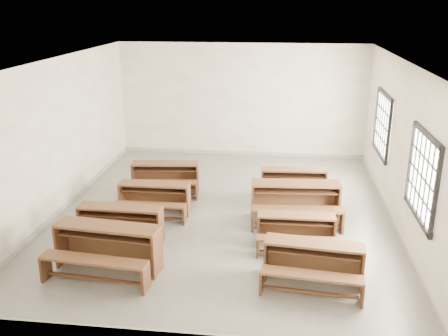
# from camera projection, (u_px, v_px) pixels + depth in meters

# --- Properties ---
(room) EXTENTS (8.50, 8.50, 3.20)m
(room) POSITION_uv_depth(u_px,v_px,m) (228.00, 114.00, 9.96)
(room) COLOR gray
(room) RESTS_ON ground
(desk_set_0) EXTENTS (1.84, 1.08, 0.79)m
(desk_set_0) POSITION_uv_depth(u_px,v_px,m) (107.00, 245.00, 8.25)
(desk_set_0) COLOR brown
(desk_set_0) RESTS_ON ground
(desk_set_1) EXTENTS (1.57, 0.84, 0.70)m
(desk_set_1) POSITION_uv_depth(u_px,v_px,m) (120.00, 222.00, 9.22)
(desk_set_1) COLOR brown
(desk_set_1) RESTS_ON ground
(desk_set_2) EXTENTS (1.49, 0.78, 0.67)m
(desk_set_2) POSITION_uv_depth(u_px,v_px,m) (154.00, 196.00, 10.48)
(desk_set_2) COLOR brown
(desk_set_2) RESTS_ON ground
(desk_set_3) EXTENTS (1.63, 0.95, 0.70)m
(desk_set_3) POSITION_uv_depth(u_px,v_px,m) (165.00, 175.00, 11.69)
(desk_set_3) COLOR brown
(desk_set_3) RESTS_ON ground
(desk_set_4) EXTENTS (1.63, 0.96, 0.70)m
(desk_set_4) POSITION_uv_depth(u_px,v_px,m) (313.00, 260.00, 7.86)
(desk_set_4) COLOR brown
(desk_set_4) RESTS_ON ground
(desk_set_5) EXTENTS (1.42, 0.76, 0.63)m
(desk_set_5) POSITION_uv_depth(u_px,v_px,m) (296.00, 229.00, 9.04)
(desk_set_5) COLOR brown
(desk_set_5) RESTS_ON ground
(desk_set_6) EXTENTS (1.85, 1.05, 0.81)m
(desk_set_6) POSITION_uv_depth(u_px,v_px,m) (295.00, 199.00, 10.14)
(desk_set_6) COLOR brown
(desk_set_6) RESTS_ON ground
(desk_set_7) EXTENTS (1.51, 0.83, 0.66)m
(desk_set_7) POSITION_uv_depth(u_px,v_px,m) (294.00, 181.00, 11.37)
(desk_set_7) COLOR brown
(desk_set_7) RESTS_ON ground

